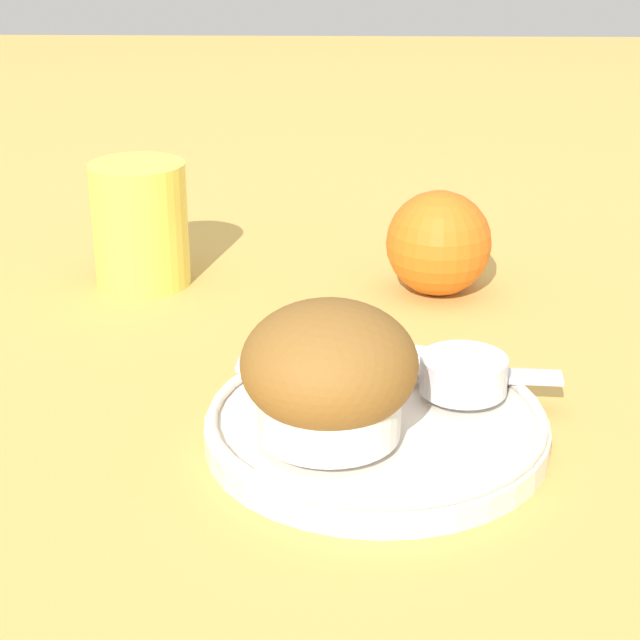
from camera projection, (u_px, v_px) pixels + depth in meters
name	position (u px, v px, depth m)	size (l,w,h in m)	color
ground_plane	(338.00, 425.00, 0.61)	(3.00, 3.00, 0.00)	tan
plate	(373.00, 426.00, 0.59)	(0.19, 0.19, 0.02)	silver
muffin	(325.00, 374.00, 0.55)	(0.09, 0.09, 0.07)	silver
cream_ramekin	(460.00, 372.00, 0.60)	(0.05, 0.05, 0.02)	silver
berry_pair	(341.00, 376.00, 0.61)	(0.03, 0.02, 0.02)	maroon
butter_knife	(394.00, 371.00, 0.63)	(0.19, 0.03, 0.00)	#B7B7BC
orange_fruit	(436.00, 243.00, 0.79)	(0.08, 0.08, 0.08)	orange
juice_glass	(138.00, 224.00, 0.80)	(0.07, 0.07, 0.09)	#EAD14C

